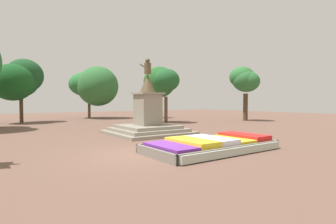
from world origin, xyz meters
name	(u,v)px	position (x,y,z in m)	size (l,w,h in m)	color
ground_plane	(137,154)	(0.00, 0.00, 0.00)	(90.85, 90.85, 0.00)	brown
flower_planter	(212,145)	(3.04, -1.14, 0.25)	(5.81, 2.88, 0.57)	#38281C
statue_monument	(148,120)	(3.78, 5.55, 0.94)	(4.79, 4.79, 4.91)	gray
park_tree_far_left	(244,80)	(18.68, 9.81, 4.50)	(3.02, 3.27, 6.02)	#4C3823
park_tree_far_right	(18,80)	(-2.21, 20.66, 4.24)	(4.91, 4.67, 6.49)	#4C3823
park_tree_street_side	(94,85)	(6.52, 23.69, 4.29)	(5.67, 6.45, 6.59)	brown
park_tree_mid_canopy	(152,94)	(12.91, 20.11, 3.09)	(2.65, 2.99, 4.31)	brown
park_tree_distant	(161,82)	(9.76, 13.00, 4.08)	(3.17, 3.99, 5.67)	brown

